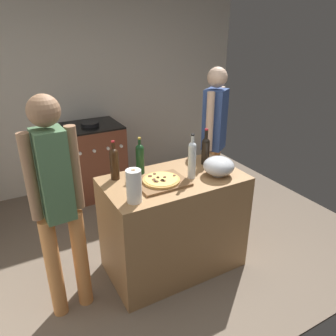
# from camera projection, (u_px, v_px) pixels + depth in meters

# --- Properties ---
(ground_plane) EXTENTS (4.34, 3.46, 0.02)m
(ground_plane) POSITION_uv_depth(u_px,v_px,m) (140.00, 232.00, 3.53)
(ground_plane) COLOR #6B5B4C
(kitchen_wall_rear) EXTENTS (4.34, 0.10, 2.60)m
(kitchen_wall_rear) POSITION_uv_depth(u_px,v_px,m) (88.00, 87.00, 4.18)
(kitchen_wall_rear) COLOR #BCB7AD
(kitchen_wall_rear) RESTS_ON ground_plane
(counter) EXTENTS (1.16, 0.66, 0.89)m
(counter) POSITION_uv_depth(u_px,v_px,m) (174.00, 224.00, 2.86)
(counter) COLOR #9E7247
(counter) RESTS_ON ground_plane
(cutting_board) EXTENTS (0.40, 0.32, 0.02)m
(cutting_board) POSITION_uv_depth(u_px,v_px,m) (161.00, 182.00, 2.58)
(cutting_board) COLOR brown
(cutting_board) RESTS_ON counter
(pizza) EXTENTS (0.30, 0.30, 0.03)m
(pizza) POSITION_uv_depth(u_px,v_px,m) (161.00, 180.00, 2.57)
(pizza) COLOR tan
(pizza) RESTS_ON cutting_board
(mixing_bowl) EXTENTS (0.26, 0.26, 0.16)m
(mixing_bowl) POSITION_uv_depth(u_px,v_px,m) (219.00, 166.00, 2.70)
(mixing_bowl) COLOR #B2B2B7
(mixing_bowl) RESTS_ON counter
(paper_towel_roll) EXTENTS (0.11, 0.11, 0.25)m
(paper_towel_roll) POSITION_uv_depth(u_px,v_px,m) (134.00, 186.00, 2.28)
(paper_towel_roll) COLOR white
(paper_towel_roll) RESTS_ON counter
(wine_bottle_clear) EXTENTS (0.07, 0.07, 0.33)m
(wine_bottle_clear) POSITION_uv_depth(u_px,v_px,m) (114.00, 162.00, 2.60)
(wine_bottle_clear) COLOR #331E0F
(wine_bottle_clear) RESTS_ON counter
(wine_bottle_green) EXTENTS (0.07, 0.07, 0.33)m
(wine_bottle_green) POSITION_uv_depth(u_px,v_px,m) (206.00, 149.00, 2.89)
(wine_bottle_green) COLOR black
(wine_bottle_green) RESTS_ON counter
(wine_bottle_dark) EXTENTS (0.06, 0.06, 0.37)m
(wine_bottle_dark) POSITION_uv_depth(u_px,v_px,m) (192.00, 158.00, 2.62)
(wine_bottle_dark) COLOR silver
(wine_bottle_dark) RESTS_ON counter
(wine_bottle_amber) EXTENTS (0.07, 0.07, 0.32)m
(wine_bottle_amber) POSITION_uv_depth(u_px,v_px,m) (140.00, 158.00, 2.71)
(wine_bottle_amber) COLOR #143819
(wine_bottle_amber) RESTS_ON counter
(stove) EXTENTS (0.66, 0.63, 0.96)m
(stove) POSITION_uv_depth(u_px,v_px,m) (95.00, 160.00, 4.15)
(stove) COLOR brown
(stove) RESTS_ON ground_plane
(person_in_stripes) EXTENTS (0.36, 0.21, 1.67)m
(person_in_stripes) POSITION_uv_depth(u_px,v_px,m) (58.00, 201.00, 2.20)
(person_in_stripes) COLOR #D88C4C
(person_in_stripes) RESTS_ON ground_plane
(person_in_red) EXTENTS (0.33, 0.29, 1.66)m
(person_in_red) POSITION_uv_depth(u_px,v_px,m) (214.00, 136.00, 3.43)
(person_in_red) COLOR #D88C4C
(person_in_red) RESTS_ON ground_plane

